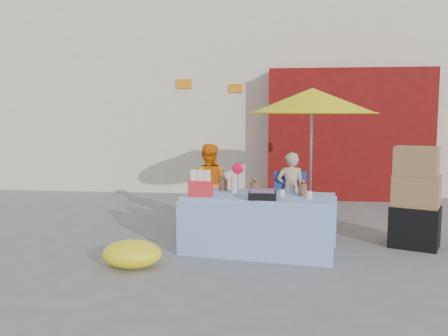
# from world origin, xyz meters

# --- Properties ---
(ground) EXTENTS (80.00, 80.00, 0.00)m
(ground) POSITION_xyz_m (0.00, 0.00, 0.00)
(ground) COLOR slate
(ground) RESTS_ON ground
(backdrop) EXTENTS (14.00, 8.00, 7.80)m
(backdrop) POSITION_xyz_m (0.52, 7.52, 3.10)
(backdrop) COLOR silver
(backdrop) RESTS_ON ground
(market_table) EXTENTS (1.96, 1.13, 1.12)m
(market_table) POSITION_xyz_m (0.56, 0.25, 0.37)
(market_table) COLOR #8FABE5
(market_table) RESTS_ON ground
(chair_left) EXTENTS (0.50, 0.49, 0.85)m
(chair_left) POSITION_xyz_m (-0.26, 1.41, 0.26)
(chair_left) COLOR navy
(chair_left) RESTS_ON ground
(chair_right) EXTENTS (0.50, 0.49, 0.85)m
(chair_right) POSITION_xyz_m (0.99, 1.41, 0.26)
(chair_right) COLOR navy
(chair_right) RESTS_ON ground
(vendor_orange) EXTENTS (0.63, 0.50, 1.26)m
(vendor_orange) POSITION_xyz_m (-0.26, 1.54, 0.63)
(vendor_orange) COLOR orange
(vendor_orange) RESTS_ON ground
(vendor_beige) EXTENTS (0.43, 0.29, 1.14)m
(vendor_beige) POSITION_xyz_m (0.99, 1.54, 0.57)
(vendor_beige) COLOR #C7AD8C
(vendor_beige) RESTS_ON ground
(umbrella) EXTENTS (1.90, 1.90, 2.09)m
(umbrella) POSITION_xyz_m (1.29, 1.69, 1.89)
(umbrella) COLOR gray
(umbrella) RESTS_ON ground
(box_stack) EXTENTS (0.72, 0.67, 1.29)m
(box_stack) POSITION_xyz_m (2.55, 0.68, 0.60)
(box_stack) COLOR black
(box_stack) RESTS_ON ground
(tarp_bundle) EXTENTS (0.82, 0.75, 0.30)m
(tarp_bundle) POSITION_xyz_m (-0.81, -0.53, 0.15)
(tarp_bundle) COLOR yellow
(tarp_bundle) RESTS_ON ground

